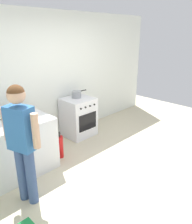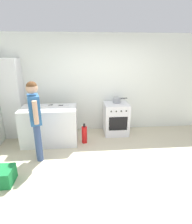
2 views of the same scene
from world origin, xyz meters
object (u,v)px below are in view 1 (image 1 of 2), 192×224
object	(u,v)px
oven_left	(78,117)
fire_extinguisher	(60,146)
person	(21,137)
knife_utility	(23,115)
pot	(76,94)

from	to	relation	value
oven_left	fire_extinguisher	distance (m)	1.01
oven_left	person	size ratio (longest dim) A/B	0.52
knife_utility	person	world-z (taller)	person
pot	fire_extinguisher	world-z (taller)	pot
oven_left	pot	bearing A→B (deg)	75.54
oven_left	pot	xyz separation A→B (m)	(0.02, 0.07, 0.50)
oven_left	knife_utility	distance (m)	1.46
pot	oven_left	bearing A→B (deg)	-104.46
pot	fire_extinguisher	xyz separation A→B (m)	(-0.89, -0.54, -0.71)
fire_extinguisher	person	bearing A→B (deg)	-148.21
person	fire_extinguisher	xyz separation A→B (m)	(0.96, 0.59, -0.75)
knife_utility	person	distance (m)	0.97
fire_extinguisher	pot	bearing A→B (deg)	31.52
knife_utility	fire_extinguisher	size ratio (longest dim) A/B	0.50
knife_utility	person	bearing A→B (deg)	-118.53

